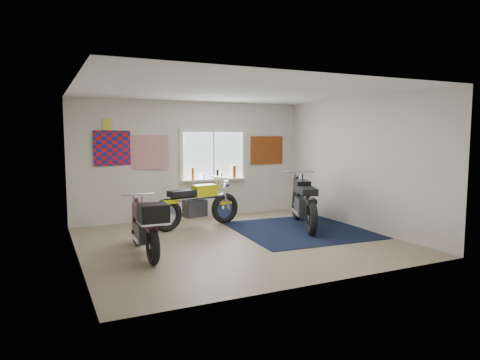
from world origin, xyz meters
name	(u,v)px	position (x,y,z in m)	size (l,w,h in m)	color
ground	(238,241)	(0.00, 0.00, 0.00)	(5.50, 5.50, 0.00)	#9E896B
room_shell	(238,151)	(0.00, 0.00, 1.64)	(5.50, 5.50, 5.50)	white
navy_rug	(300,230)	(1.51, 0.28, 0.01)	(2.50, 2.60, 0.01)	black
window_assembly	(213,159)	(0.50, 2.47, 1.37)	(1.66, 0.17, 1.26)	white
oil_bottles	(218,173)	(0.59, 2.40, 1.03)	(1.13, 0.09, 0.30)	#914F15
flag_display	(107,125)	(-1.90, 2.48, 2.15)	(1.60, 0.10, 1.17)	red
triumph_poster	(267,150)	(1.95, 2.48, 1.55)	(0.90, 0.03, 0.70)	#A54C14
yellow_triumph	(197,205)	(-0.29, 1.44, 0.46)	(2.07, 0.68, 1.05)	black
black_chrome_bike	(303,203)	(1.74, 0.50, 0.50)	(1.04, 2.12, 1.15)	black
maroon_tourer	(146,226)	(-1.75, -0.28, 0.49)	(0.56, 1.85, 0.94)	black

